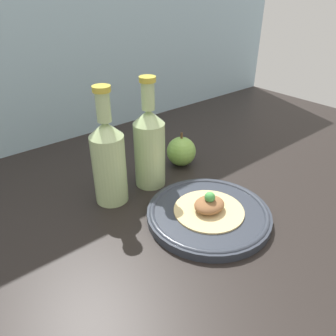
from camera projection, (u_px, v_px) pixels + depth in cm
name	position (u px, v px, depth cm)	size (l,w,h in cm)	color
ground_plane	(196.00, 204.00, 81.47)	(180.00, 110.00, 4.00)	black
wall_backsplash	(76.00, 5.00, 96.33)	(180.00, 3.00, 80.00)	#9EBCCC
plate	(209.00, 214.00, 73.00)	(27.58, 27.58, 2.24)	#2D333D
plated_food	(209.00, 207.00, 72.07)	(15.62, 15.62, 4.98)	#D6BC7F
cider_bottle_left	(109.00, 159.00, 74.46)	(7.76, 7.76, 27.91)	#B7D18E
cider_bottle_right	(149.00, 145.00, 80.85)	(7.76, 7.76, 27.91)	#B7D18E
apple	(181.00, 151.00, 92.98)	(8.33, 8.33, 9.92)	#84B74C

